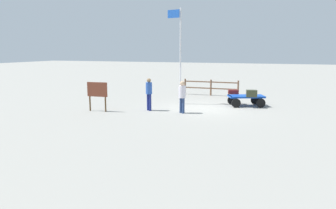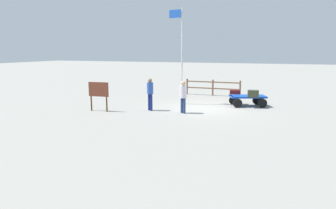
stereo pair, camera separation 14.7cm
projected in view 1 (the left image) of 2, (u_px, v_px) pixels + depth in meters
ground_plane at (204, 108)px, 17.91m from camera, size 120.00×120.00×0.00m
luggage_cart at (246, 98)px, 18.50m from camera, size 2.24×1.79×0.62m
suitcase_dark at (252, 93)px, 17.87m from camera, size 0.65×0.48×0.39m
suitcase_grey at (233, 92)px, 19.14m from camera, size 0.67×0.50×0.24m
worker_lead at (182, 94)px, 16.34m from camera, size 0.51×0.51×1.67m
worker_trailing at (149, 92)px, 17.04m from camera, size 0.46×0.46×1.74m
flagpole at (179, 50)px, 18.78m from camera, size 0.88×0.18×5.63m
signboard at (97, 92)px, 16.81m from camera, size 1.14×0.14×1.55m
wooden_fence at (211, 86)px, 22.73m from camera, size 3.96×0.14×1.13m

